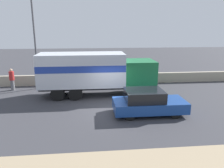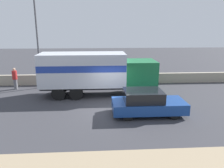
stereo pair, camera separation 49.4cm
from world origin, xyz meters
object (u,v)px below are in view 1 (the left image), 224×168
(box_truck, at_px, (94,71))
(car_hatchback, at_px, (148,102))
(pedestrian, at_px, (12,79))
(street_lamp, at_px, (34,35))

(box_truck, bearing_deg, car_hatchback, -52.56)
(car_hatchback, bearing_deg, pedestrian, 148.19)
(car_hatchback, bearing_deg, street_lamp, 140.54)
(street_lamp, distance_m, box_truck, 5.79)
(box_truck, distance_m, car_hatchback, 5.10)
(street_lamp, bearing_deg, car_hatchback, -39.46)
(street_lamp, relative_size, box_truck, 0.91)
(street_lamp, bearing_deg, pedestrian, -171.09)
(box_truck, height_order, car_hatchback, box_truck)
(pedestrian, bearing_deg, street_lamp, 8.91)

